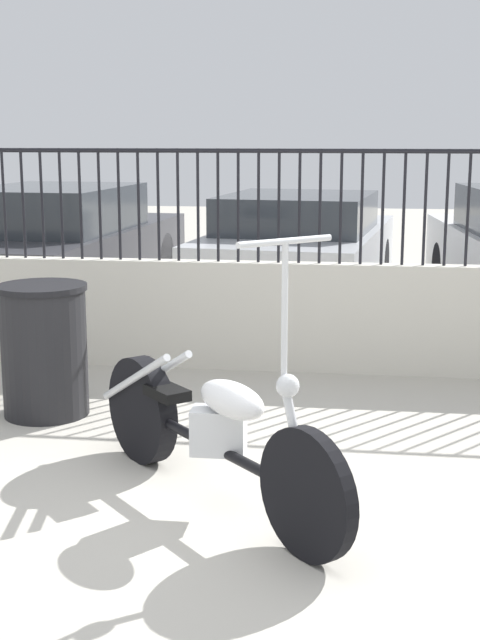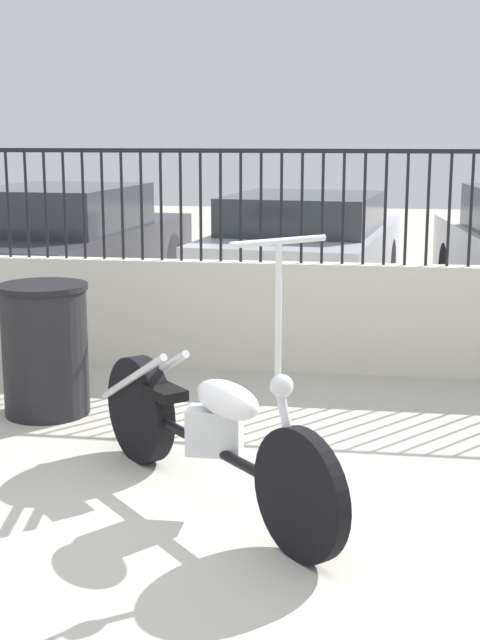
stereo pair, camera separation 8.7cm
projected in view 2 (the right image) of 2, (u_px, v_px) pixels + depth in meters
The scene contains 7 objects.
ground_plane at pixel (194, 534), 4.38m from camera, with size 40.00×40.00×0.00m, color #B7B2A5.
low_wall at pixel (270, 316), 7.37m from camera, with size 8.95×0.18×0.90m.
fence_railing at pixel (271, 190), 7.16m from camera, with size 8.95×0.04×0.92m.
motorcycle_black at pixel (199, 426), 4.76m from camera, with size 1.59×1.71×1.48m.
trash_bin at pixel (45, 349), 6.19m from camera, with size 0.62×0.62×0.92m.
car_dark_grey at pixel (67, 242), 10.61m from camera, with size 2.09×4.68×1.34m.
car_silver at pixel (306, 248), 10.17m from camera, with size 2.21×4.18×1.27m.
Camera 2 is at (0.83, -3.99, 1.93)m, focal length 50.00 mm.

